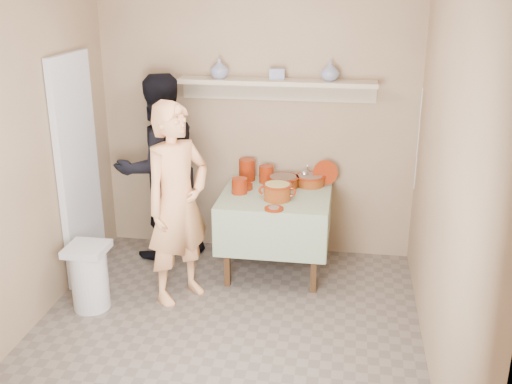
% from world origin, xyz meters
% --- Properties ---
extents(ground, '(3.50, 3.50, 0.00)m').
position_xyz_m(ground, '(0.00, 0.00, 0.00)').
color(ground, '#6C5F55').
rests_on(ground, ground).
extents(tile_panel, '(0.06, 0.70, 2.00)m').
position_xyz_m(tile_panel, '(-1.46, 0.95, 1.00)').
color(tile_panel, silver).
rests_on(tile_panel, ground).
extents(plate_stack_a, '(0.16, 0.16, 0.21)m').
position_xyz_m(plate_stack_a, '(-0.07, 1.60, 0.86)').
color(plate_stack_a, maroon).
rests_on(plate_stack_a, serving_table).
extents(plate_stack_b, '(0.14, 0.14, 0.16)m').
position_xyz_m(plate_stack_b, '(0.12, 1.55, 0.84)').
color(plate_stack_b, maroon).
rests_on(plate_stack_b, serving_table).
extents(bowl_stack, '(0.14, 0.14, 0.14)m').
position_xyz_m(bowl_stack, '(-0.07, 1.22, 0.83)').
color(bowl_stack, maroon).
rests_on(bowl_stack, serving_table).
extents(empty_bowl, '(0.15, 0.15, 0.05)m').
position_xyz_m(empty_bowl, '(-0.05, 1.34, 0.78)').
color(empty_bowl, maroon).
rests_on(empty_bowl, serving_table).
extents(propped_lid, '(0.24, 0.12, 0.22)m').
position_xyz_m(propped_lid, '(0.67, 1.57, 0.88)').
color(propped_lid, maroon).
rests_on(propped_lid, serving_table).
extents(vase_right, '(0.18, 0.18, 0.17)m').
position_xyz_m(vase_right, '(0.67, 1.64, 1.81)').
color(vase_right, navy).
rests_on(vase_right, wall_shelf).
extents(vase_left, '(0.20, 0.20, 0.18)m').
position_xyz_m(vase_left, '(-0.32, 1.61, 1.81)').
color(vase_left, navy).
rests_on(vase_left, wall_shelf).
extents(ceramic_box, '(0.15, 0.12, 0.10)m').
position_xyz_m(ceramic_box, '(0.20, 1.64, 1.77)').
color(ceramic_box, navy).
rests_on(ceramic_box, wall_shelf).
extents(person_cook, '(0.69, 0.74, 1.69)m').
position_xyz_m(person_cook, '(-0.48, 0.65, 0.85)').
color(person_cook, '#F4A569').
rests_on(person_cook, ground).
extents(person_helper, '(1.09, 1.08, 1.78)m').
position_xyz_m(person_helper, '(-0.89, 1.46, 0.89)').
color(person_helper, black).
rests_on(person_helper, ground).
extents(room_shell, '(3.04, 3.54, 2.62)m').
position_xyz_m(room_shell, '(0.00, 0.00, 1.61)').
color(room_shell, tan).
rests_on(room_shell, ground).
extents(serving_table, '(0.97, 0.97, 0.76)m').
position_xyz_m(serving_table, '(0.25, 1.28, 0.64)').
color(serving_table, '#4C2D16').
rests_on(serving_table, ground).
extents(cazuela_meat_a, '(0.30, 0.30, 0.10)m').
position_xyz_m(cazuela_meat_a, '(0.29, 1.46, 0.82)').
color(cazuela_meat_a, '#6B290C').
rests_on(cazuela_meat_a, serving_table).
extents(cazuela_meat_b, '(0.28, 0.28, 0.10)m').
position_xyz_m(cazuela_meat_b, '(0.54, 1.54, 0.82)').
color(cazuela_meat_b, '#6B290C').
rests_on(cazuela_meat_b, serving_table).
extents(ladle, '(0.08, 0.26, 0.19)m').
position_xyz_m(ladle, '(0.48, 1.54, 0.87)').
color(ladle, silver).
rests_on(ladle, cazuela_meat_b).
extents(cazuela_rice, '(0.33, 0.25, 0.14)m').
position_xyz_m(cazuela_rice, '(0.28, 1.11, 0.85)').
color(cazuela_rice, '#6B290C').
rests_on(cazuela_rice, serving_table).
extents(front_plate, '(0.16, 0.16, 0.03)m').
position_xyz_m(front_plate, '(0.28, 0.86, 0.77)').
color(front_plate, maroon).
rests_on(front_plate, serving_table).
extents(wall_shelf, '(1.80, 0.25, 0.21)m').
position_xyz_m(wall_shelf, '(0.20, 1.65, 1.67)').
color(wall_shelf, tan).
rests_on(wall_shelf, room_shell).
extents(trash_bin, '(0.32, 0.32, 0.56)m').
position_xyz_m(trash_bin, '(-1.17, 0.35, 0.28)').
color(trash_bin, silver).
rests_on(trash_bin, ground).
extents(electrical_cord, '(0.01, 0.05, 0.90)m').
position_xyz_m(electrical_cord, '(1.47, 1.48, 1.25)').
color(electrical_cord, silver).
rests_on(electrical_cord, wall_shelf).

